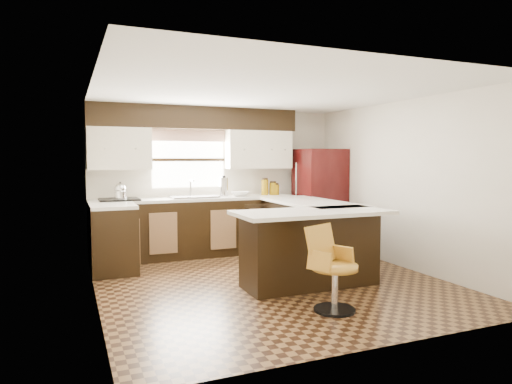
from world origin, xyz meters
name	(u,v)px	position (x,y,z in m)	size (l,w,h in m)	color
floor	(270,282)	(0.00, 0.00, 0.00)	(4.40, 4.40, 0.00)	#49301A
ceiling	(271,91)	(0.00, 0.00, 2.40)	(4.40, 4.40, 0.00)	silver
wall_back	(217,180)	(0.00, 2.20, 1.20)	(4.40, 4.40, 0.00)	beige
wall_front	(382,204)	(0.00, -2.20, 1.20)	(4.40, 4.40, 0.00)	beige
wall_left	(94,193)	(-2.10, 0.00, 1.20)	(4.40, 4.40, 0.00)	beige
wall_right	(404,184)	(2.10, 0.00, 1.20)	(4.40, 4.40, 0.00)	beige
base_cab_back	(197,228)	(-0.45, 1.90, 0.45)	(3.30, 0.60, 0.90)	black
base_cab_left	(113,240)	(-1.80, 1.25, 0.45)	(0.60, 0.70, 0.90)	black
counter_back	(196,199)	(-0.45, 1.90, 0.92)	(3.30, 0.60, 0.04)	silver
counter_left	(113,206)	(-1.80, 1.25, 0.92)	(0.60, 0.70, 0.04)	silver
soffit	(197,118)	(-0.40, 2.03, 2.22)	(3.40, 0.35, 0.36)	black
upper_cab_left	(119,149)	(-1.62, 2.03, 1.72)	(0.94, 0.35, 0.64)	beige
upper_cab_right	(258,150)	(0.68, 2.03, 1.72)	(1.14, 0.35, 0.64)	beige
window_pane	(189,160)	(-0.50, 2.18, 1.55)	(1.20, 0.02, 0.90)	white
valance	(189,136)	(-0.50, 2.14, 1.94)	(1.30, 0.06, 0.18)	#D19B93
sink	(194,197)	(-0.50, 1.88, 0.96)	(0.75, 0.45, 0.03)	#B2B2B7
dishwasher	(261,228)	(0.55, 1.61, 0.43)	(0.58, 0.03, 0.78)	black
cooktop	(119,199)	(-1.65, 1.88, 0.96)	(0.58, 0.50, 0.03)	black
peninsula_long	(309,235)	(0.90, 0.62, 0.45)	(0.60, 1.95, 0.90)	black
peninsula_return	(310,250)	(0.38, -0.35, 0.45)	(1.65, 0.60, 0.90)	black
counter_pen_long	(312,203)	(0.95, 0.62, 0.92)	(0.84, 1.95, 0.04)	silver
counter_pen_return	(313,213)	(0.35, -0.44, 0.92)	(1.89, 0.84, 0.04)	silver
refrigerator	(320,199)	(1.71, 1.70, 0.87)	(0.74, 0.71, 1.73)	#340909
bar_chair	(335,269)	(0.15, -1.27, 0.44)	(0.47, 0.47, 0.88)	#B37C23
kettle	(120,190)	(-1.63, 1.88, 1.09)	(0.18, 0.18, 0.25)	silver
percolator	(224,187)	(0.01, 1.90, 1.10)	(0.15, 0.15, 0.31)	silver
mixing_bowl	(240,194)	(0.30, 1.90, 0.98)	(0.31, 0.31, 0.08)	white
canister_large	(265,187)	(0.76, 1.92, 1.08)	(0.12, 0.12, 0.26)	#836107
canister_med	(273,189)	(0.91, 1.92, 1.05)	(0.13, 0.13, 0.20)	#836107
canister_small	(275,190)	(0.96, 1.92, 1.03)	(0.13, 0.13, 0.17)	#836107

